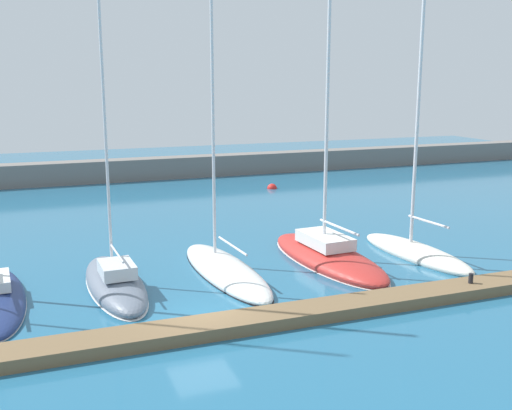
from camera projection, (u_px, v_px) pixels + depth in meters
name	position (u px, v px, depth m)	size (l,w,h in m)	color
ground_plane	(202.00, 318.00, 23.50)	(120.00, 120.00, 0.00)	#236084
dock_pier	(213.00, 327.00, 22.11)	(32.00, 1.58, 0.47)	brown
breakwater_seawall	(98.00, 171.00, 54.40)	(108.00, 2.06, 1.96)	slate
sailboat_slate_third	(115.00, 282.00, 26.76)	(2.63, 8.28, 12.77)	slate
sailboat_white_fourth	(225.00, 269.00, 28.79)	(2.91, 9.66, 19.59)	white
sailboat_red_fifth	(328.00, 254.00, 30.76)	(3.75, 9.89, 20.74)	#B72D28
sailboat_ivory_sixth	(416.00, 249.00, 31.71)	(2.77, 8.23, 16.90)	silver
mooring_buoy_red	(272.00, 189.00, 51.35)	(0.84, 0.84, 0.84)	red
dock_bollard	(471.00, 278.00, 26.09)	(0.20, 0.20, 0.44)	black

